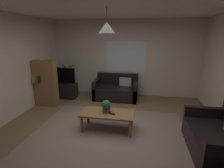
{
  "coord_description": "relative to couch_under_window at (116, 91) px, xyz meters",
  "views": [
    {
      "loc": [
        0.7,
        -3.49,
        2.1
      ],
      "look_at": [
        0.0,
        0.3,
        1.05
      ],
      "focal_mm": 28.4,
      "sensor_mm": 36.0,
      "label": 1
    }
  ],
  "objects": [
    {
      "name": "book_on_table_0",
      "position": [
        0.12,
        -2.12,
        0.16
      ],
      "size": [
        0.12,
        0.12,
        0.03
      ],
      "primitive_type": "cube",
      "rotation": [
        0.0,
        0.0,
        -0.01
      ],
      "color": "#99663F",
      "rests_on": "coffee_table"
    },
    {
      "name": "floor",
      "position": [
        0.22,
        -2.27,
        -0.28
      ],
      "size": [
        5.17,
        5.54,
        0.02
      ],
      "primitive_type": "cube",
      "color": "brown",
      "rests_on": "ground"
    },
    {
      "name": "couch_right_side",
      "position": [
        2.3,
        -2.65,
        -0.0
      ],
      "size": [
        0.88,
        1.48,
        0.82
      ],
      "rotation": [
        0.0,
        0.0,
        -1.57
      ],
      "color": "black",
      "rests_on": "ground"
    },
    {
      "name": "ceiling",
      "position": [
        0.22,
        -2.27,
        2.39
      ],
      "size": [
        5.17,
        5.54,
        0.02
      ],
      "primitive_type": "cube",
      "color": "white"
    },
    {
      "name": "tv",
      "position": [
        -1.82,
        -0.27,
        0.52
      ],
      "size": [
        0.91,
        0.16,
        0.56
      ],
      "color": "black",
      "rests_on": "tv_stand"
    },
    {
      "name": "rug",
      "position": [
        0.22,
        -2.47,
        -0.27
      ],
      "size": [
        3.36,
        3.05,
        0.01
      ],
      "primitive_type": "cube",
      "color": "gray",
      "rests_on": "ground"
    },
    {
      "name": "potted_plant_on_table",
      "position": [
        0.12,
        -2.13,
        0.3
      ],
      "size": [
        0.2,
        0.24,
        0.3
      ],
      "color": "#4C4C51",
      "rests_on": "coffee_table"
    },
    {
      "name": "tv_stand",
      "position": [
        -1.82,
        -0.25,
        -0.02
      ],
      "size": [
        0.9,
        0.44,
        0.5
      ],
      "primitive_type": "cube",
      "color": "black",
      "rests_on": "ground"
    },
    {
      "name": "potted_palm_corner",
      "position": [
        -1.87,
        0.19,
        0.26
      ],
      "size": [
        0.84,
        0.92,
        1.24
      ],
      "color": "beige",
      "rests_on": "ground"
    },
    {
      "name": "book_on_table_1",
      "position": [
        0.12,
        -2.12,
        0.19
      ],
      "size": [
        0.15,
        0.11,
        0.02
      ],
      "primitive_type": "cube",
      "rotation": [
        0.0,
        0.0,
        0.01
      ],
      "color": "#B22D2D",
      "rests_on": "coffee_table"
    },
    {
      "name": "coffee_table",
      "position": [
        0.14,
        -2.14,
        0.08
      ],
      "size": [
        1.2,
        0.58,
        0.42
      ],
      "color": "olive",
      "rests_on": "ground"
    },
    {
      "name": "remote_on_table_0",
      "position": [
        0.25,
        -2.19,
        0.16
      ],
      "size": [
        0.16,
        0.12,
        0.02
      ],
      "primitive_type": "cube",
      "rotation": [
        0.0,
        0.0,
        4.17
      ],
      "color": "black",
      "rests_on": "coffee_table"
    },
    {
      "name": "window_pane",
      "position": [
        0.27,
        0.5,
        1.11
      ],
      "size": [
        1.39,
        0.01,
        1.07
      ],
      "primitive_type": "cube",
      "color": "white"
    },
    {
      "name": "pendant_lamp",
      "position": [
        0.14,
        -2.14,
        1.98
      ],
      "size": [
        0.34,
        0.34,
        0.51
      ],
      "color": "black"
    },
    {
      "name": "wall_back",
      "position": [
        0.22,
        0.53,
        1.06
      ],
      "size": [
        5.29,
        0.06,
        2.66
      ],
      "primitive_type": "cube",
      "color": "beige",
      "rests_on": "ground"
    },
    {
      "name": "couch_under_window",
      "position": [
        0.0,
        0.0,
        0.0
      ],
      "size": [
        1.46,
        0.88,
        0.82
      ],
      "color": "black",
      "rests_on": "ground"
    },
    {
      "name": "bookshelf_corner",
      "position": [
        -2.0,
        -1.04,
        0.43
      ],
      "size": [
        0.7,
        0.31,
        1.4
      ],
      "color": "olive",
      "rests_on": "ground"
    }
  ]
}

